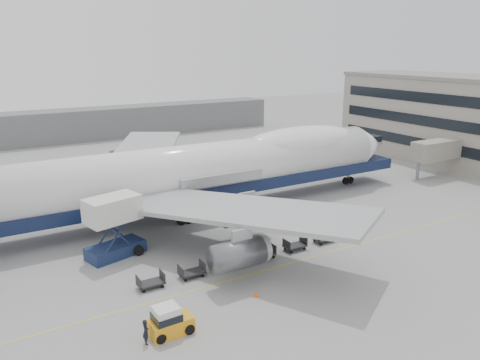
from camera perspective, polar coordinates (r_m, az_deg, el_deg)
ground at (r=50.84m, az=1.52°, el=-7.76°), size 260.00×260.00×0.00m
apron_line at (r=46.35m, az=5.53°, el=-10.27°), size 60.00×0.15×0.01m
hangar at (r=111.70m, az=-22.71°, el=5.93°), size 110.00×8.00×7.00m
airliner at (r=59.25m, az=-4.08°, el=1.40°), size 67.00×55.30×19.98m
catering_truck at (r=48.41m, az=-15.16°, el=-5.15°), size 6.17×4.91×6.25m
baggage_tug at (r=36.10m, az=-8.62°, el=-16.72°), size 3.18×1.79×2.29m
ground_worker at (r=35.47m, az=-11.42°, el=-17.66°), size 0.54×0.74×1.88m
traffic_cone at (r=40.76m, az=1.98°, el=-13.72°), size 0.35×0.35×0.52m
dolly_0 at (r=42.67m, az=-10.83°, el=-12.14°), size 2.30×1.35×1.30m
dolly_1 at (r=43.94m, az=-5.92°, el=-11.05°), size 2.30×1.35×1.30m
dolly_2 at (r=45.53m, az=-1.35°, el=-9.96°), size 2.30×1.35×1.30m
dolly_3 at (r=47.39m, az=2.86°, el=-8.90°), size 2.30×1.35×1.30m
dolly_4 at (r=49.49m, az=6.71°, el=-7.88°), size 2.30×1.35×1.30m
dolly_5 at (r=51.81m, az=10.21°, el=-6.92°), size 2.30×1.35×1.30m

